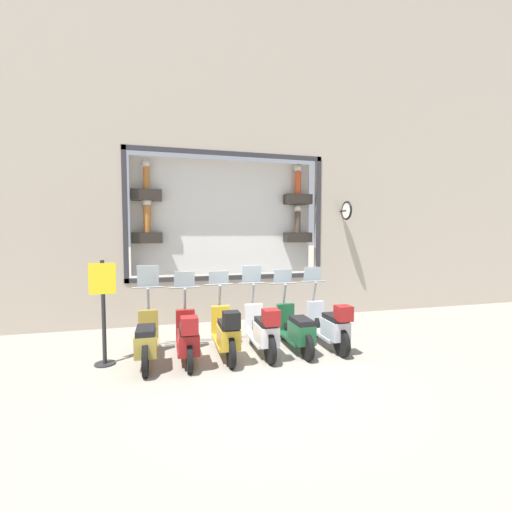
% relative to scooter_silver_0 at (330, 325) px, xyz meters
% --- Properties ---
extents(ground_plane, '(120.00, 120.00, 0.00)m').
position_rel_scooter_silver_0_xyz_m(ground_plane, '(-0.67, 1.59, -0.48)').
color(ground_plane, gray).
extents(building_facade, '(1.19, 36.00, 10.72)m').
position_rel_scooter_silver_0_xyz_m(building_facade, '(2.93, 1.59, 4.98)').
color(building_facade, '#ADA08E').
rests_on(building_facade, ground_plane).
extents(scooter_silver_0, '(1.81, 0.60, 1.60)m').
position_rel_scooter_silver_0_xyz_m(scooter_silver_0, '(0.00, 0.00, 0.00)').
color(scooter_silver_0, black).
rests_on(scooter_silver_0, ground_plane).
extents(scooter_green_1, '(1.80, 0.61, 1.56)m').
position_rel_scooter_silver_0_xyz_m(scooter_green_1, '(0.06, 0.71, -0.05)').
color(scooter_green_1, black).
rests_on(scooter_green_1, ground_plane).
extents(scooter_white_2, '(1.81, 0.61, 1.67)m').
position_rel_scooter_silver_0_xyz_m(scooter_white_2, '(0.01, 1.43, 0.01)').
color(scooter_white_2, black).
rests_on(scooter_white_2, ground_plane).
extents(scooter_yellow_3, '(1.81, 0.60, 1.56)m').
position_rel_scooter_silver_0_xyz_m(scooter_yellow_3, '(0.00, 2.14, 0.00)').
color(scooter_yellow_3, black).
rests_on(scooter_yellow_3, ground_plane).
extents(scooter_red_4, '(1.79, 0.60, 1.57)m').
position_rel_scooter_silver_0_xyz_m(scooter_red_4, '(-0.01, 2.86, -0.02)').
color(scooter_red_4, black).
rests_on(scooter_red_4, ground_plane).
extents(scooter_olive_5, '(1.81, 0.61, 1.72)m').
position_rel_scooter_silver_0_xyz_m(scooter_olive_5, '(0.06, 3.57, -0.03)').
color(scooter_olive_5, black).
rests_on(scooter_olive_5, ground_plane).
extents(shop_sign_post, '(0.36, 0.45, 1.88)m').
position_rel_scooter_silver_0_xyz_m(shop_sign_post, '(0.24, 4.30, 0.54)').
color(shop_sign_post, '#232326').
rests_on(shop_sign_post, ground_plane).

